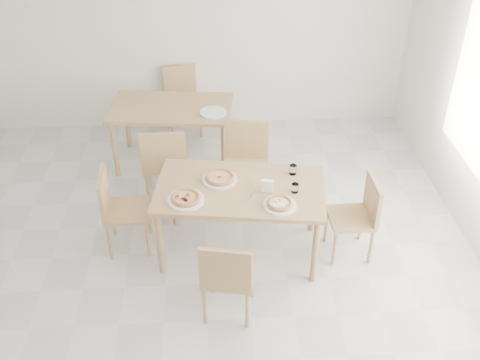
{
  "coord_description": "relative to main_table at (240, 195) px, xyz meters",
  "views": [
    {
      "loc": [
        0.45,
        -3.27,
        3.72
      ],
      "look_at": [
        0.71,
        0.88,
        0.84
      ],
      "focal_mm": 42.0,
      "sensor_mm": 36.0,
      "label": 1
    }
  ],
  "objects": [
    {
      "name": "main_table",
      "position": [
        0.0,
        0.0,
        0.0
      ],
      "size": [
        1.65,
        1.08,
        0.75
      ],
      "rotation": [
        0.0,
        0.0,
        -0.14
      ],
      "color": "tan",
      "rests_on": "ground"
    },
    {
      "name": "chair_south",
      "position": [
        -0.16,
        -0.84,
        -0.18
      ],
      "size": [
        0.49,
        0.49,
        0.84
      ],
      "rotation": [
        0.0,
        0.0,
        2.95
      ],
      "color": "#A98154",
      "rests_on": "ground"
    },
    {
      "name": "chair_north",
      "position": [
        0.11,
        0.8,
        -0.13
      ],
      "size": [
        0.53,
        0.53,
        0.93
      ],
      "rotation": [
        0.0,
        0.0,
        -0.17
      ],
      "color": "#A98154",
      "rests_on": "ground"
    },
    {
      "name": "chair_west",
      "position": [
        -1.15,
        0.13,
        -0.17
      ],
      "size": [
        0.44,
        0.44,
        0.86
      ],
      "rotation": [
        0.0,
        0.0,
        1.61
      ],
      "color": "#A98154",
      "rests_on": "ground"
    },
    {
      "name": "chair_east",
      "position": [
        1.12,
        -0.09,
        -0.19
      ],
      "size": [
        0.42,
        0.42,
        0.82
      ],
      "rotation": [
        0.0,
        0.0,
        -1.55
      ],
      "color": "#A98154",
      "rests_on": "ground"
    },
    {
      "name": "plate_margherita",
      "position": [
        -0.18,
        0.13,
        0.09
      ],
      "size": [
        0.33,
        0.33,
        0.02
      ],
      "primitive_type": "cylinder",
      "color": "white",
      "rests_on": "main_table"
    },
    {
      "name": "plate_mushroom",
      "position": [
        0.33,
        -0.3,
        0.09
      ],
      "size": [
        0.29,
        0.29,
        0.02
      ],
      "primitive_type": "cylinder",
      "color": "white",
      "rests_on": "main_table"
    },
    {
      "name": "plate_pepperoni",
      "position": [
        -0.49,
        -0.17,
        0.09
      ],
      "size": [
        0.33,
        0.33,
        0.02
      ],
      "primitive_type": "cylinder",
      "color": "white",
      "rests_on": "main_table"
    },
    {
      "name": "pizza_margherita",
      "position": [
        -0.18,
        0.13,
        0.11
      ],
      "size": [
        0.34,
        0.34,
        0.03
      ],
      "rotation": [
        0.0,
        0.0,
        -0.3
      ],
      "color": "tan",
      "rests_on": "plate_margherita"
    },
    {
      "name": "pizza_mushroom",
      "position": [
        0.33,
        -0.3,
        0.11
      ],
      "size": [
        0.26,
        0.26,
        0.03
      ],
      "rotation": [
        0.0,
        0.0,
        -0.14
      ],
      "color": "tan",
      "rests_on": "plate_mushroom"
    },
    {
      "name": "pizza_pepperoni",
      "position": [
        -0.49,
        -0.17,
        0.11
      ],
      "size": [
        0.31,
        0.31,
        0.03
      ],
      "rotation": [
        0.0,
        0.0,
        -0.22
      ],
      "color": "tan",
      "rests_on": "plate_pepperoni"
    },
    {
      "name": "tumbler_a",
      "position": [
        0.51,
        0.2,
        0.13
      ],
      "size": [
        0.07,
        0.07,
        0.09
      ],
      "primitive_type": "cylinder",
      "color": "white",
      "rests_on": "main_table"
    },
    {
      "name": "tumbler_b",
      "position": [
        0.49,
        -0.09,
        0.12
      ],
      "size": [
        0.07,
        0.07,
        0.09
      ],
      "primitive_type": "cylinder",
      "color": "white",
      "rests_on": "main_table"
    },
    {
      "name": "napkin_holder",
      "position": [
        0.24,
        -0.08,
        0.14
      ],
      "size": [
        0.12,
        0.08,
        0.13
      ],
      "rotation": [
        0.0,
        0.0,
        -0.2
      ],
      "color": "silver",
      "rests_on": "main_table"
    },
    {
      "name": "fork_a",
      "position": [
        0.08,
        -0.18,
        0.08
      ],
      "size": [
        0.09,
        0.16,
        0.01
      ],
      "primitive_type": "cube",
      "rotation": [
        0.0,
        0.0,
        -0.48
      ],
      "color": "silver",
      "rests_on": "main_table"
    },
    {
      "name": "fork_b",
      "position": [
        0.11,
        -0.03,
        0.08
      ],
      "size": [
        0.06,
        0.19,
        0.01
      ],
      "primitive_type": "cube",
      "rotation": [
        0.0,
        0.0,
        -0.22
      ],
      "color": "silver",
      "rests_on": "main_table"
    },
    {
      "name": "second_table",
      "position": [
        -0.69,
        1.65,
        -0.01
      ],
      "size": [
        1.47,
        0.94,
        0.75
      ],
      "rotation": [
        0.0,
        0.0,
        -0.11
      ],
      "color": "#A98154",
      "rests_on": "ground"
    },
    {
      "name": "chair_back_s",
      "position": [
        -0.74,
        0.84,
        -0.13
      ],
      "size": [
        0.47,
        0.47,
        0.93
      ],
      "rotation": [
        0.0,
        0.0,
        3.17
      ],
      "color": "#A98154",
      "rests_on": "ground"
    },
    {
      "name": "chair_back_n",
      "position": [
        -0.6,
        2.45,
        -0.17
      ],
      "size": [
        0.51,
        0.51,
        0.86
      ],
      "rotation": [
        0.0,
        0.0,
        0.21
      ],
      "color": "#A98154",
      "rests_on": "ground"
    },
    {
      "name": "plate_empty",
      "position": [
        -0.21,
        1.46,
        0.09
      ],
      "size": [
        0.3,
        0.3,
        0.02
      ],
      "primitive_type": "cylinder",
      "color": "white",
      "rests_on": "second_table"
    }
  ]
}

